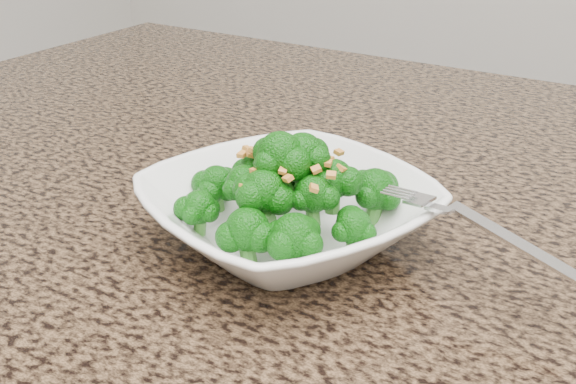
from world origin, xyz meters
The scene contains 5 objects.
granite_counter centered at (0.00, 0.30, 0.89)m, with size 1.64×1.04×0.03m, color brown.
bowl centered at (-0.09, 0.19, 0.93)m, with size 0.24×0.24×0.06m, color white.
broccoli_pile centered at (-0.09, 0.19, 0.99)m, with size 0.21×0.21×0.07m, color #0E5D0A, non-canonical shape.
garlic_topping centered at (-0.09, 0.19, 1.03)m, with size 0.12×0.12×0.01m, color orange, non-canonical shape.
fork centered at (0.04, 0.20, 0.96)m, with size 0.18×0.03×0.01m, color silver, non-canonical shape.
Camera 1 is at (0.20, -0.28, 1.21)m, focal length 45.00 mm.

